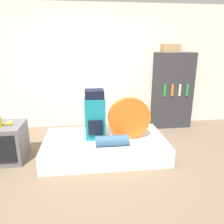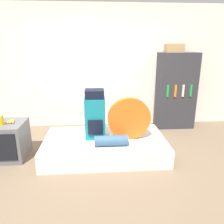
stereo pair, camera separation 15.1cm
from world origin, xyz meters
The scene contains 11 objects.
ground_plane centered at (0.00, 0.00, 0.00)m, with size 16.00×16.00×0.00m, color brown.
wall_back centered at (0.00, 1.97, 1.30)m, with size 8.00×0.05×2.60m.
bed centered at (0.11, 0.48, 0.15)m, with size 1.99×1.15×0.29m.
backpack centered at (-0.04, 0.54, 0.68)m, with size 0.32×0.33×0.80m.
tent_bag centered at (0.51, 0.44, 0.64)m, with size 0.69×0.11×0.69m.
sleeping_roll centered at (0.20, 0.18, 0.37)m, with size 0.51×0.17×0.17m.
television centered at (-1.43, 0.49, 0.30)m, with size 0.52×0.60×0.59m.
canister centered at (-1.49, 0.41, 0.67)m, with size 0.10×0.10×0.17m.
banana_bunch centered at (-1.37, 0.53, 0.61)m, with size 0.13×0.18×0.03m.
bookshelf centered at (1.71, 1.69, 0.81)m, with size 0.82×0.39×1.63m.
cardboard_box centered at (1.62, 1.72, 1.71)m, with size 0.36×0.23×0.17m.
Camera 2 is at (-0.01, -2.86, 1.77)m, focal length 35.00 mm.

